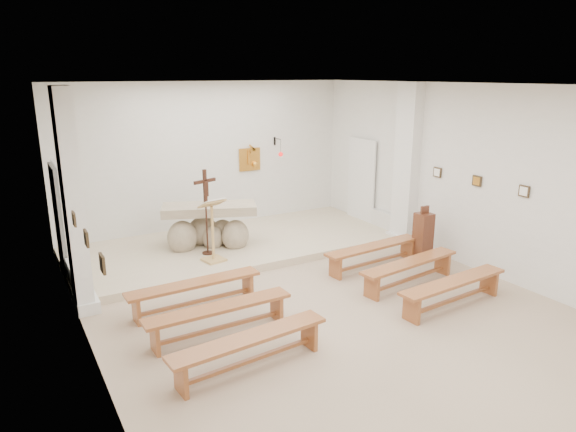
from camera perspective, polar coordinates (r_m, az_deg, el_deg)
ground at (r=8.39m, az=4.43°, el=-10.37°), size 7.00×10.00×0.00m
wall_left at (r=6.54m, az=-21.42°, el=-2.57°), size 0.02×10.00×3.50m
wall_right at (r=10.14m, az=21.20°, el=3.64°), size 0.02×10.00×3.50m
wall_back at (r=12.14m, az=-8.84°, el=6.32°), size 7.00×0.02×3.50m
ceiling at (r=7.55m, az=5.00°, el=14.19°), size 7.00×10.00×0.02m
sanctuary_platform at (r=11.20m, az=-5.70°, el=-3.19°), size 6.98×3.00×0.15m
pilaster_left at (r=8.47m, az=-22.79°, el=1.28°), size 0.26×0.55×3.50m
pilaster_right at (r=11.39m, az=13.04°, el=5.50°), size 0.26×0.55×3.50m
gold_wall_relief at (r=12.54m, az=-4.28°, el=6.29°), size 0.55×0.04×0.55m
sanctuary_lamp at (r=12.61m, az=-0.90°, el=7.12°), size 0.11×0.36×0.44m
station_frame_left_front at (r=5.80m, az=-19.93°, el=-5.00°), size 0.03×0.20×0.20m
station_frame_left_mid at (r=6.74m, az=-21.50°, el=-2.32°), size 0.03×0.20×0.20m
station_frame_left_rear at (r=7.69m, az=-22.69°, el=-0.30°), size 0.03×0.20×0.20m
station_frame_right_front at (r=9.67m, az=24.76°, el=2.53°), size 0.03×0.20×0.20m
station_frame_right_mid at (r=10.26m, az=20.26°, el=3.68°), size 0.03×0.20×0.20m
station_frame_right_rear at (r=10.91m, az=16.26°, el=4.69°), size 0.03×0.20×0.20m
radiator_left at (r=9.56m, az=-22.80°, el=-6.50°), size 0.10×0.85×0.52m
radiator_right at (r=12.27m, az=10.62°, el=-0.75°), size 0.10×0.85×0.52m
altar at (r=10.85m, az=-8.78°, el=-1.41°), size 2.05×1.39×0.99m
lectern at (r=9.90m, az=-8.33°, el=-1.55°), size 0.51×0.45×1.27m
crucifix_stand at (r=10.22m, az=-9.10°, el=1.12°), size 0.51×0.23×1.72m
potted_plant at (r=11.36m, az=-9.24°, el=-1.46°), size 0.51×0.48×0.45m
donation_pedestal at (r=10.65m, az=14.76°, el=-2.23°), size 0.31×0.31×1.14m
bench_left_front at (r=8.40m, az=-10.32°, el=-7.95°), size 2.19×0.40×0.46m
bench_right_front at (r=10.10m, az=9.48°, el=-3.83°), size 2.20×0.50×0.46m
bench_left_second at (r=7.54m, az=-7.65°, el=-10.67°), size 2.19×0.37×0.46m
bench_right_second at (r=9.39m, az=13.37°, el=-5.56°), size 2.21×0.60×0.46m
bench_left_third at (r=6.72m, az=-4.25°, el=-14.04°), size 2.21×0.53×0.46m
bench_right_third at (r=8.75m, az=17.90°, el=-7.51°), size 2.20×0.49×0.46m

